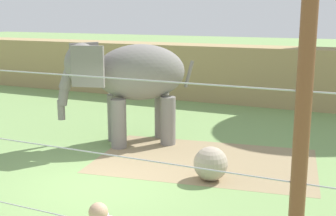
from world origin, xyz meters
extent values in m
plane|color=#759956|center=(0.00, 0.00, 0.00)|extent=(120.00, 120.00, 0.00)
cube|color=#937F5B|center=(1.68, 2.42, 0.00)|extent=(5.98, 4.22, 0.01)
cube|color=tan|center=(0.00, 10.48, 1.18)|extent=(36.00, 1.80, 2.36)
cylinder|color=gray|center=(-0.93, 2.51, 0.70)|extent=(0.44, 0.44, 1.40)
cylinder|color=gray|center=(-1.41, 3.11, 0.70)|extent=(0.44, 0.44, 1.40)
cylinder|color=gray|center=(0.19, 3.39, 0.70)|extent=(0.44, 0.44, 1.40)
cylinder|color=gray|center=(-0.29, 3.99, 0.70)|extent=(0.44, 0.44, 1.40)
ellipsoid|color=gray|center=(-0.61, 3.25, 2.08)|extent=(2.90, 2.70, 1.60)
ellipsoid|color=gray|center=(-1.89, 2.24, 2.35)|extent=(1.46, 1.47, 1.15)
cube|color=gray|center=(-1.44, 1.83, 2.35)|extent=(0.90, 0.30, 1.10)
cube|color=gray|center=(-2.18, 2.77, 2.35)|extent=(0.49, 0.85, 1.10)
cylinder|color=gray|center=(-2.23, 1.98, 1.94)|extent=(0.58, 0.55, 0.62)
cylinder|color=gray|center=(-2.32, 1.90, 1.50)|extent=(0.44, 0.42, 0.59)
cylinder|color=gray|center=(-2.38, 1.85, 1.09)|extent=(0.29, 0.29, 0.55)
cylinder|color=gray|center=(0.52, 4.14, 1.98)|extent=(0.30, 0.27, 0.80)
sphere|color=tan|center=(2.24, 1.19, 0.39)|extent=(0.78, 0.78, 0.78)
cylinder|color=brown|center=(4.70, -2.96, 2.07)|extent=(0.18, 0.18, 4.15)
sphere|color=tan|center=(2.69, -4.09, 1.56)|extent=(0.22, 0.22, 0.22)
camera|label=1|loc=(5.32, -8.03, 3.76)|focal=47.93mm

